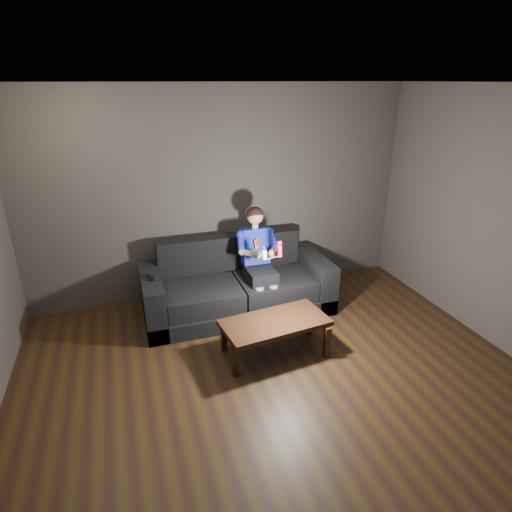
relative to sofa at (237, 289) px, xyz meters
name	(u,v)px	position (x,y,z in m)	size (l,w,h in m)	color
floor	(294,409)	(-0.01, -1.89, -0.29)	(5.00, 5.00, 0.00)	black
back_wall	(222,195)	(-0.01, 0.61, 1.06)	(5.00, 0.04, 2.70)	#3F3836
ceiling	(308,83)	(-0.01, -1.89, 2.41)	(5.00, 5.00, 0.02)	silver
sofa	(237,289)	(0.00, 0.00, 0.00)	(2.30, 0.99, 0.89)	black
child	(258,253)	(0.26, -0.06, 0.48)	(0.50, 0.61, 1.23)	black
wii_remote_red	(280,249)	(0.36, -0.53, 0.69)	(0.05, 0.07, 0.18)	red
nunchuk_white	(264,253)	(0.18, -0.53, 0.66)	(0.06, 0.10, 0.16)	silver
wii_remote_black	(151,277)	(-1.03, -0.09, 0.35)	(0.06, 0.17, 0.03)	black
coffee_table	(275,325)	(0.13, -1.04, 0.06)	(1.16, 0.69, 0.40)	black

